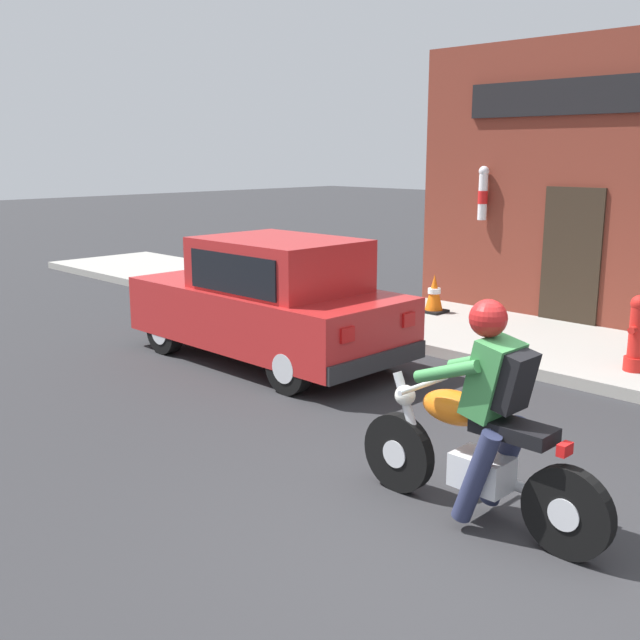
{
  "coord_description": "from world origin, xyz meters",
  "views": [
    {
      "loc": [
        -3.99,
        -2.38,
        2.57
      ],
      "look_at": [
        1.16,
        2.74,
        0.95
      ],
      "focal_mm": 42.0,
      "sensor_mm": 36.0,
      "label": 1
    }
  ],
  "objects_px": {
    "car_hatchback": "(269,302)",
    "fire_hydrant": "(637,334)",
    "traffic_cone": "(434,294)",
    "motorcycle_with_rider": "(480,432)"
  },
  "relations": [
    {
      "from": "car_hatchback",
      "to": "motorcycle_with_rider",
      "type": "bearing_deg",
      "value": -112.65
    },
    {
      "from": "motorcycle_with_rider",
      "to": "fire_hydrant",
      "type": "bearing_deg",
      "value": 8.04
    },
    {
      "from": "car_hatchback",
      "to": "fire_hydrant",
      "type": "xyz_separation_m",
      "value": [
        2.34,
        -3.63,
        -0.19
      ]
    },
    {
      "from": "car_hatchback",
      "to": "fire_hydrant",
      "type": "bearing_deg",
      "value": -57.24
    },
    {
      "from": "motorcycle_with_rider",
      "to": "car_hatchback",
      "type": "relative_size",
      "value": 0.53
    },
    {
      "from": "car_hatchback",
      "to": "fire_hydrant",
      "type": "height_order",
      "value": "car_hatchback"
    },
    {
      "from": "fire_hydrant",
      "to": "traffic_cone",
      "type": "relative_size",
      "value": 1.47
    },
    {
      "from": "motorcycle_with_rider",
      "to": "car_hatchback",
      "type": "distance_m",
      "value": 4.56
    },
    {
      "from": "car_hatchback",
      "to": "traffic_cone",
      "type": "xyz_separation_m",
      "value": [
        3.34,
        -0.08,
        -0.33
      ]
    },
    {
      "from": "traffic_cone",
      "to": "motorcycle_with_rider",
      "type": "bearing_deg",
      "value": -140.97
    }
  ]
}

